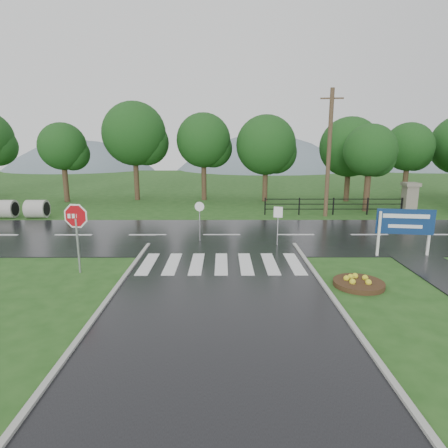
{
  "coord_description": "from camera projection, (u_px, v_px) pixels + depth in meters",
  "views": [
    {
      "loc": [
        0.06,
        -9.61,
        4.87
      ],
      "look_at": [
        0.11,
        6.0,
        1.5
      ],
      "focal_mm": 30.0,
      "sensor_mm": 36.0,
      "label": 1
    }
  ],
  "objects": [
    {
      "name": "pillar_west",
      "position": [
        410.0,
        198.0,
        25.86
      ],
      "size": [
        1.0,
        1.0,
        2.24
      ],
      "color": "gray",
      "rests_on": "ground"
    },
    {
      "name": "main_road",
      "position": [
        222.0,
        236.0,
        20.2
      ],
      "size": [
        90.0,
        8.0,
        0.04
      ],
      "primitive_type": "cube",
      "color": "black",
      "rests_on": "ground"
    },
    {
      "name": "curb_left",
      "position": [
        16.0,
        430.0,
        6.5
      ],
      "size": [
        0.15,
        24.0,
        0.12
      ],
      "primitive_type": "cube",
      "color": "#A3A39B",
      "rests_on": "ground"
    },
    {
      "name": "flower_bed",
      "position": [
        359.0,
        283.0,
        13.01
      ],
      "size": [
        1.74,
        1.74,
        0.35
      ],
      "color": "#332111",
      "rests_on": "ground"
    },
    {
      "name": "fence_west",
      "position": [
        333.0,
        204.0,
        25.93
      ],
      "size": [
        9.58,
        0.08,
        1.2
      ],
      "color": "black",
      "rests_on": "ground"
    },
    {
      "name": "reg_sign_round",
      "position": [
        200.0,
        216.0,
        18.67
      ],
      "size": [
        0.47,
        0.08,
        2.04
      ],
      "color": "#939399",
      "rests_on": "ground"
    },
    {
      "name": "entrance_tree_left",
      "position": [
        370.0,
        151.0,
        26.64
      ],
      "size": [
        3.7,
        3.7,
        6.25
      ],
      "color": "#3D2B1C",
      "rests_on": "ground"
    },
    {
      "name": "crosswalk",
      "position": [
        221.0,
        264.0,
        15.3
      ],
      "size": [
        6.5,
        2.8,
        0.02
      ],
      "color": "silver",
      "rests_on": "ground"
    },
    {
      "name": "estate_billboard",
      "position": [
        405.0,
        224.0,
        16.19
      ],
      "size": [
        2.39,
        0.42,
        2.11
      ],
      "color": "silver",
      "rests_on": "ground"
    },
    {
      "name": "treeline",
      "position": [
        233.0,
        198.0,
        33.88
      ],
      "size": [
        83.2,
        5.2,
        10.0
      ],
      "color": "#123B13",
      "rests_on": "ground"
    },
    {
      "name": "utility_pole_east",
      "position": [
        329.0,
        153.0,
        24.7
      ],
      "size": [
        1.49,
        0.28,
        8.35
      ],
      "color": "#473523",
      "rests_on": "ground"
    },
    {
      "name": "ground",
      "position": [
        221.0,
        322.0,
        10.42
      ],
      "size": [
        120.0,
        120.0,
        0.0
      ],
      "primitive_type": "plane",
      "color": "#224C19",
      "rests_on": "ground"
    },
    {
      "name": "reg_sign_small",
      "position": [
        278.0,
        218.0,
        17.9
      ],
      "size": [
        0.41,
        0.14,
        1.92
      ],
      "color": "#939399",
      "rests_on": "ground"
    },
    {
      "name": "hills",
      "position": [
        239.0,
        244.0,
        77.25
      ],
      "size": [
        102.0,
        48.0,
        48.0
      ],
      "color": "slate",
      "rests_on": "ground"
    },
    {
      "name": "curb_right",
      "position": [
        423.0,
        428.0,
        6.52
      ],
      "size": [
        0.15,
        24.0,
        0.12
      ],
      "primitive_type": "cube",
      "color": "#A3A39B",
      "rests_on": "ground"
    },
    {
      "name": "walkway",
      "position": [
        442.0,
        273.0,
        14.36
      ],
      "size": [
        2.2,
        11.0,
        0.04
      ],
      "primitive_type": "cube",
      "color": "black",
      "rests_on": "ground"
    },
    {
      "name": "stop_sign",
      "position": [
        76.0,
        222.0,
        13.99
      ],
      "size": [
        1.26,
        0.2,
        2.86
      ],
      "color": "#939399",
      "rests_on": "ground"
    }
  ]
}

